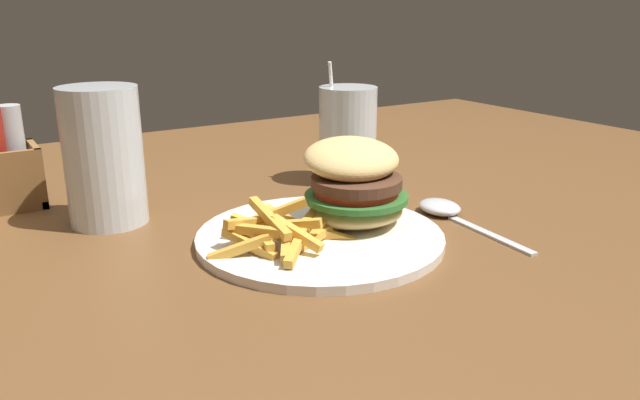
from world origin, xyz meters
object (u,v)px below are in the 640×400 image
Objects in this scene: beer_glass at (104,162)px; spoon at (443,209)px; juice_glass at (348,139)px; meal_plate_near at (337,208)px.

spoon is at bearing -28.69° from beer_glass.
beer_glass is 0.34m from juice_glass.
juice_glass is at bearing 8.02° from spoon.
beer_glass is at bearing 65.38° from spoon.
meal_plate_near is 1.68× the size of beer_glass.
spoon is at bearing -4.16° from meal_plate_near.
meal_plate_near is 1.57× the size of juice_glass.
spoon is (0.35, -0.19, -0.07)m from beer_glass.
juice_glass is (0.34, -0.00, -0.01)m from beer_glass.
spoon is (0.15, -0.01, -0.03)m from meal_plate_near.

